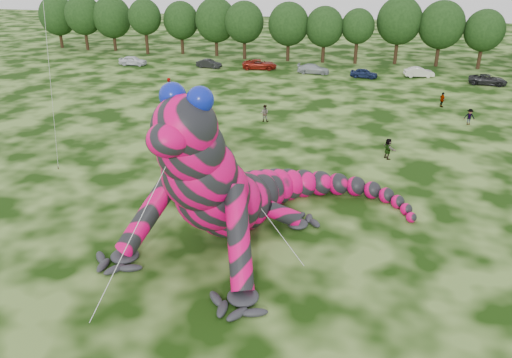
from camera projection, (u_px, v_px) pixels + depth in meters
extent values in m
plane|color=#16330A|center=(279.00, 239.00, 31.45)|extent=(240.00, 240.00, 0.00)
cylinder|color=silver|center=(50.00, 77.00, 36.64)|extent=(0.02, 0.02, 16.97)
cylinder|color=#382314|center=(58.00, 167.00, 41.67)|extent=(0.08, 0.08, 0.24)
imported|color=white|center=(133.00, 61.00, 80.30)|extent=(4.56, 2.11, 1.51)
imported|color=black|center=(209.00, 64.00, 78.46)|extent=(4.14, 1.89, 1.31)
imported|color=maroon|center=(260.00, 64.00, 77.55)|extent=(5.72, 3.37, 1.49)
imported|color=#A2A9AD|center=(313.00, 69.00, 74.74)|extent=(4.85, 2.12, 1.39)
imported|color=#18244D|center=(364.00, 73.00, 72.18)|extent=(4.10, 2.18, 1.33)
imported|color=silver|center=(419.00, 72.00, 72.62)|extent=(4.47, 2.32, 1.40)
imported|color=black|center=(488.00, 80.00, 68.29)|extent=(5.19, 2.79, 1.39)
imported|color=gray|center=(388.00, 149.00, 43.43)|extent=(1.40, 1.73, 1.85)
imported|color=gray|center=(209.00, 109.00, 55.17)|extent=(0.59, 0.40, 1.59)
imported|color=gray|center=(265.00, 113.00, 53.15)|extent=(0.90, 0.70, 1.84)
imported|color=gray|center=(469.00, 117.00, 52.21)|extent=(1.11, 0.65, 1.69)
imported|color=gray|center=(169.00, 85.00, 64.53)|extent=(0.63, 0.93, 1.85)
imported|color=gray|center=(442.00, 100.00, 58.23)|extent=(0.83, 1.11, 1.74)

